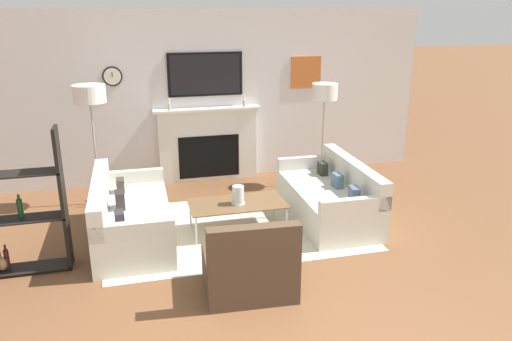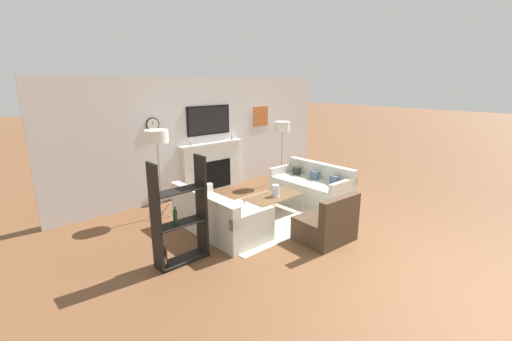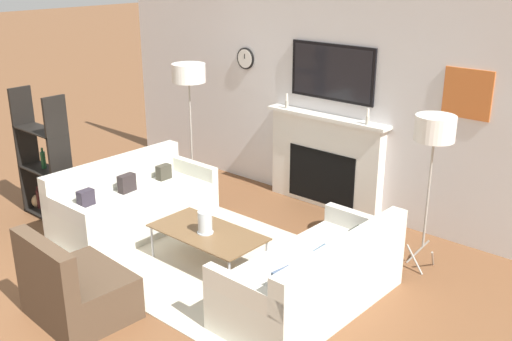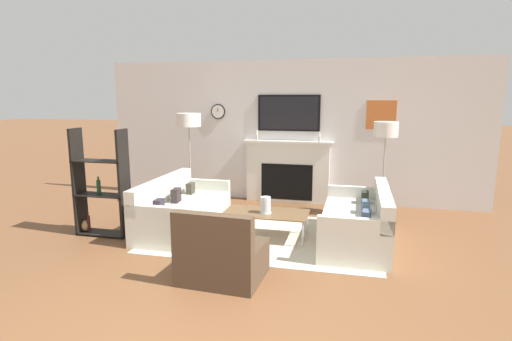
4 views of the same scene
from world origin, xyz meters
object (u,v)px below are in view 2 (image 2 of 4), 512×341
Objects in this scene: coffee_table at (274,197)px; hurricane_candle at (276,191)px; armchair at (327,225)px; couch_right at (312,187)px; shelf_unit at (179,218)px; floor_lamp_right at (282,127)px; couch_left at (218,217)px; floor_lamp_left at (157,138)px.

hurricane_candle reaches higher than coffee_table.
armchair is 1.43m from hurricane_candle.
couch_right is 3.71m from shelf_unit.
floor_lamp_right is at bearing 39.78° from coffee_table.
armchair is (1.13, -1.51, -0.01)m from couch_left.
coffee_table is 0.13m from hurricane_candle.
hurricane_candle is 0.14× the size of floor_lamp_left.
armchair is 0.76× the size of coffee_table.
armchair is 0.53× the size of floor_lamp_left.
armchair is at bearing -123.56° from floor_lamp_right.
shelf_unit reaches higher than armchair.
armchair is 0.59× the size of shelf_unit.
floor_lamp_right is (1.89, 2.84, 1.19)m from armchair.
couch_left is at bearing 179.97° from couch_right.
couch_left is at bearing 175.20° from hurricane_candle.
couch_left is 3.51m from floor_lamp_right.
coffee_table is at bearing -176.56° from couch_right.
shelf_unit is (-4.06, -1.82, -0.77)m from floor_lamp_right.
couch_left reaches higher than hurricane_candle.
couch_right reaches higher than coffee_table.
couch_right is at bearing 3.44° from coffee_table.
floor_lamp_right is (1.69, 1.44, 0.98)m from hurricane_candle.
coffee_table is (-1.29, -0.08, 0.08)m from couch_right.
armchair is 0.57× the size of floor_lamp_right.
shelf_unit is at bearing -155.84° from floor_lamp_right.
floor_lamp_right is at bearing -0.00° from floor_lamp_left.
floor_lamp_right is at bearing 40.52° from hurricane_candle.
shelf_unit is at bearing 154.78° from armchair.
hurricane_candle is 2.42m from floor_lamp_right.
couch_left is 1.56× the size of coffee_table.
coffee_table is 2.54m from floor_lamp_left.
couch_right is 1.30m from hurricane_candle.
couch_right is 7.84× the size of hurricane_candle.
shelf_unit is at bearing -109.26° from floor_lamp_left.
armchair is 3.49m from floor_lamp_left.
hurricane_candle is at bearing -175.06° from couch_right.
floor_lamp_right is (3.42, -0.00, -0.11)m from floor_lamp_left.
couch_right reaches higher than hurricane_candle.
couch_left is 1.35m from hurricane_candle.
shelf_unit is (-0.64, -1.82, -0.88)m from floor_lamp_left.
floor_lamp_left is (-1.73, 1.41, 1.21)m from coffee_table.
couch_right is 1.83m from floor_lamp_right.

